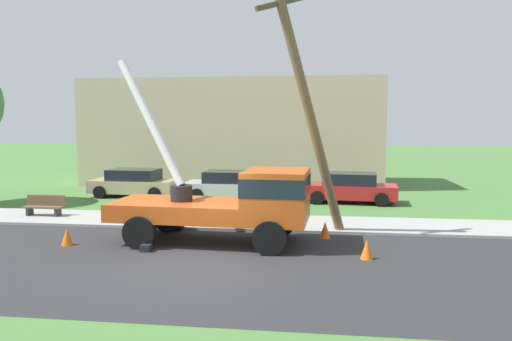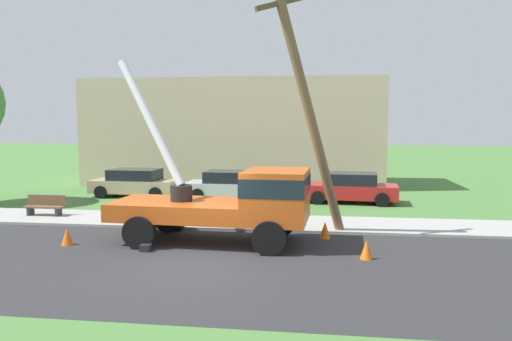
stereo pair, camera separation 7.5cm
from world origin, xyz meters
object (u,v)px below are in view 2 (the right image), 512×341
object	(u,v)px
traffic_cone_behind	(67,236)
parked_sedan_red	(350,188)
utility_truck	(236,199)
parked_sedan_silver	(231,185)
parked_sedan_tan	(135,183)
traffic_cone_ahead	(366,249)
leaning_utility_pole	(307,103)
traffic_cone_curbside	(325,230)
park_bench	(45,206)

from	to	relation	value
traffic_cone_behind	parked_sedan_red	xyz separation A→B (m)	(9.19, 9.47, 0.43)
utility_truck	traffic_cone_behind	distance (m)	5.37
parked_sedan_red	parked_sedan_silver	bearing A→B (deg)	179.05
parked_sedan_tan	traffic_cone_ahead	bearing A→B (deg)	-43.71
parked_sedan_red	leaning_utility_pole	bearing A→B (deg)	-104.54
traffic_cone_curbside	parked_sedan_red	xyz separation A→B (m)	(1.22, 7.51, 0.43)
parked_sedan_tan	parked_sedan_silver	world-z (taller)	same
traffic_cone_ahead	parked_sedan_red	distance (m)	9.86
traffic_cone_ahead	traffic_cone_curbside	bearing A→B (deg)	115.78
leaning_utility_pole	parked_sedan_silver	distance (m)	9.09
traffic_cone_ahead	parked_sedan_tan	bearing A→B (deg)	136.29
utility_truck	traffic_cone_curbside	distance (m)	3.18
leaning_utility_pole	traffic_cone_ahead	size ratio (longest dim) A/B	15.50
traffic_cone_curbside	parked_sedan_tan	distance (m)	12.52
parked_sedan_red	traffic_cone_behind	bearing A→B (deg)	-134.14
leaning_utility_pole	parked_sedan_red	world-z (taller)	leaning_utility_pole
traffic_cone_behind	traffic_cone_curbside	bearing A→B (deg)	13.80
leaning_utility_pole	traffic_cone_ahead	distance (m)	5.25
utility_truck	traffic_cone_behind	xyz separation A→B (m)	(-5.17, -0.95, -1.13)
traffic_cone_ahead	parked_sedan_tan	size ratio (longest dim) A/B	0.13
traffic_cone_ahead	parked_sedan_silver	size ratio (longest dim) A/B	0.13
park_bench	parked_sedan_silver	bearing A→B (deg)	40.11
utility_truck	parked_sedan_silver	bearing A→B (deg)	101.57
traffic_cone_ahead	park_bench	xyz separation A→B (m)	(-12.25, 4.43, 0.18)
utility_truck	traffic_cone_ahead	bearing A→B (deg)	-18.79
parked_sedan_tan	parked_sedan_silver	size ratio (longest dim) A/B	1.00
leaning_utility_pole	parked_sedan_silver	size ratio (longest dim) A/B	1.94
parked_sedan_silver	parked_sedan_red	bearing A→B (deg)	-0.95
traffic_cone_behind	traffic_cone_curbside	world-z (taller)	same
parked_sedan_silver	park_bench	size ratio (longest dim) A/B	2.79
leaning_utility_pole	park_bench	distance (m)	11.34
traffic_cone_ahead	utility_truck	bearing A→B (deg)	161.21
traffic_cone_behind	parked_sedan_red	bearing A→B (deg)	45.86
traffic_cone_ahead	park_bench	distance (m)	13.03
utility_truck	parked_sedan_red	world-z (taller)	utility_truck
utility_truck	leaning_utility_pole	world-z (taller)	leaning_utility_pole
leaning_utility_pole	traffic_cone_curbside	bearing A→B (deg)	-25.01
utility_truck	traffic_cone_curbside	size ratio (longest dim) A/B	12.06
utility_truck	traffic_cone_ahead	world-z (taller)	utility_truck
utility_truck	park_bench	bearing A→B (deg)	159.59
traffic_cone_ahead	traffic_cone_behind	world-z (taller)	same
traffic_cone_curbside	parked_sedan_tan	xyz separation A→B (m)	(-9.66, 7.97, 0.43)
traffic_cone_curbside	park_bench	distance (m)	11.31
traffic_cone_curbside	parked_sedan_red	distance (m)	7.62
utility_truck	parked_sedan_tan	xyz separation A→B (m)	(-6.85, 8.97, -0.70)
traffic_cone_ahead	parked_sedan_red	world-z (taller)	parked_sedan_red
leaning_utility_pole	park_bench	world-z (taller)	leaning_utility_pole
traffic_cone_ahead	traffic_cone_curbside	size ratio (longest dim) A/B	1.00
leaning_utility_pole	traffic_cone_curbside	distance (m)	4.23
traffic_cone_curbside	parked_sedan_tan	world-z (taller)	parked_sedan_tan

